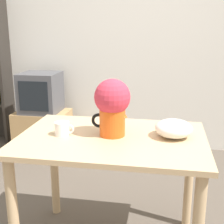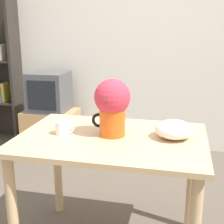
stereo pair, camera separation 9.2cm
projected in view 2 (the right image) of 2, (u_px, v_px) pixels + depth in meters
The scene contains 7 objects.
wall_back at pixel (149, 36), 3.50m from camera, with size 8.00×0.05×2.60m.
table at pixel (111, 156), 1.89m from camera, with size 1.11×0.77×0.77m.
flower_vase at pixel (112, 104), 1.83m from camera, with size 0.23×0.21×0.34m.
coffee_mug at pixel (63, 128), 1.89m from camera, with size 0.12×0.09×0.08m.
white_bowl at pixel (174, 129), 1.82m from camera, with size 0.22×0.22×0.11m.
tv_stand at pixel (51, 130), 3.67m from camera, with size 0.60×0.42×0.47m.
tv_set at pixel (49, 92), 3.55m from camera, with size 0.42×0.41×0.45m.
Camera 2 is at (0.40, -1.60, 1.41)m, focal length 50.00 mm.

